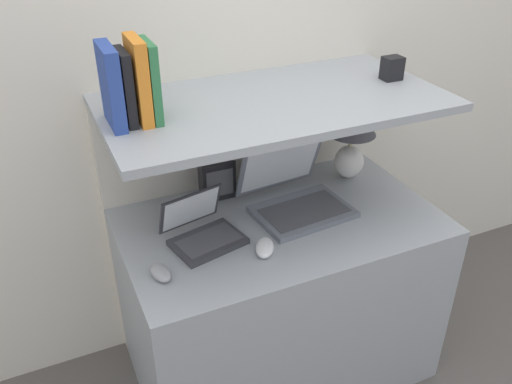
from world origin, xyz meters
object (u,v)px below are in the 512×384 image
(table_lamp, at_px, (352,133))
(second_mouse, at_px, (161,272))
(book_blue, at_px, (111,87))
(shelf_gadget, at_px, (392,68))
(laptop_small, at_px, (203,231))
(laptop_large, at_px, (295,195))
(router_box, at_px, (217,180))
(book_orange, at_px, (138,80))
(book_green, at_px, (150,81))
(computer_mouse, at_px, (265,248))
(book_black, at_px, (125,88))

(table_lamp, bearing_deg, second_mouse, -160.42)
(book_blue, relative_size, shelf_gadget, 2.84)
(table_lamp, height_order, laptop_small, table_lamp)
(laptop_large, bearing_deg, book_blue, 178.68)
(router_box, height_order, shelf_gadget, shelf_gadget)
(laptop_large, bearing_deg, book_orange, 178.48)
(laptop_small, xyz_separation_m, router_box, (0.15, 0.24, 0.04))
(table_lamp, xyz_separation_m, book_blue, (-0.91, -0.11, 0.36))
(laptop_large, height_order, book_green, book_green)
(laptop_large, height_order, book_orange, book_orange)
(second_mouse, xyz_separation_m, book_green, (0.07, 0.20, 0.53))
(computer_mouse, relative_size, router_box, 0.80)
(laptop_small, xyz_separation_m, book_orange, (-0.14, 0.07, 0.52))
(laptop_small, height_order, book_black, book_black)
(laptop_large, xyz_separation_m, second_mouse, (-0.56, -0.19, -0.03))
(laptop_large, bearing_deg, second_mouse, -161.45)
(second_mouse, xyz_separation_m, shelf_gadget, (0.94, 0.20, 0.46))
(laptop_large, relative_size, computer_mouse, 3.01)
(table_lamp, relative_size, laptop_small, 1.15)
(table_lamp, height_order, book_black, book_black)
(computer_mouse, distance_m, book_blue, 0.69)
(laptop_small, height_order, computer_mouse, laptop_small)
(laptop_large, xyz_separation_m, laptop_small, (-0.38, -0.06, -0.02))
(table_lamp, bearing_deg, book_green, -172.33)
(computer_mouse, relative_size, shelf_gadget, 1.49)
(router_box, distance_m, shelf_gadget, 0.75)
(laptop_small, relative_size, second_mouse, 2.57)
(computer_mouse, xyz_separation_m, router_box, (-0.02, 0.39, 0.06))
(router_box, distance_m, book_black, 0.60)
(book_orange, bearing_deg, second_mouse, -101.42)
(computer_mouse, bearing_deg, table_lamp, 31.73)
(laptop_large, distance_m, book_green, 0.70)
(table_lamp, xyz_separation_m, book_green, (-0.80, -0.11, 0.36))
(table_lamp, relative_size, book_green, 1.33)
(book_blue, distance_m, book_green, 0.11)
(laptop_small, height_order, shelf_gadget, shelf_gadget)
(table_lamp, bearing_deg, router_box, 173.06)
(router_box, bearing_deg, book_orange, -149.02)
(shelf_gadget, bearing_deg, computer_mouse, -159.87)
(table_lamp, bearing_deg, book_orange, -172.64)
(router_box, height_order, book_black, book_black)
(second_mouse, relative_size, book_black, 0.49)
(second_mouse, height_order, router_box, router_box)
(book_orange, bearing_deg, router_box, 30.98)
(book_green, bearing_deg, laptop_small, -33.26)
(computer_mouse, bearing_deg, router_box, 92.27)
(shelf_gadget, bearing_deg, book_black, 180.00)
(second_mouse, bearing_deg, book_black, 89.56)
(book_green, bearing_deg, router_box, 34.22)
(book_orange, bearing_deg, shelf_gadget, 0.00)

